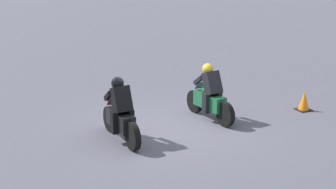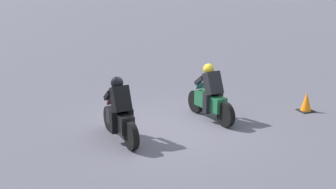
% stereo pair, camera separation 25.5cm
% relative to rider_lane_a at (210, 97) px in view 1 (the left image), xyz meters
% --- Properties ---
extents(ground_plane, '(120.00, 120.00, 0.00)m').
position_rel_rider_lane_a_xyz_m(ground_plane, '(-0.31, 1.28, -0.62)').
color(ground_plane, '#4F4C5A').
extents(rider_lane_a, '(2.04, 0.60, 1.51)m').
position_rel_rider_lane_a_xyz_m(rider_lane_a, '(0.00, 0.00, 0.00)').
color(rider_lane_a, black).
rests_on(rider_lane_a, ground_plane).
extents(rider_lane_b, '(2.04, 0.57, 1.51)m').
position_rel_rider_lane_a_xyz_m(rider_lane_b, '(-0.63, 2.65, 0.00)').
color(rider_lane_b, black).
rests_on(rider_lane_b, ground_plane).
extents(traffic_cone, '(0.40, 0.40, 0.57)m').
position_rel_rider_lane_a_xyz_m(traffic_cone, '(-0.31, -2.87, -0.36)').
color(traffic_cone, black).
rests_on(traffic_cone, ground_plane).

